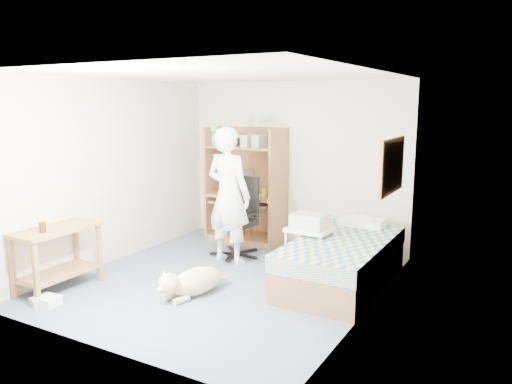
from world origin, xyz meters
TOP-DOWN VIEW (x-y plane):
  - floor at (0.00, 0.00)m, footprint 4.00×4.00m
  - wall_back at (0.00, 2.00)m, footprint 3.60×0.02m
  - wall_right at (1.80, 0.00)m, footprint 0.02×4.00m
  - wall_left at (-1.80, 0.00)m, footprint 0.02×4.00m
  - ceiling at (0.00, 0.00)m, footprint 3.60×4.00m
  - computer_hutch at (-0.70, 1.74)m, footprint 1.20×0.63m
  - bed at (1.30, 0.62)m, footprint 1.02×2.02m
  - side_desk at (-1.55, -1.20)m, footprint 0.50×1.00m
  - corkboard at (1.77, 0.90)m, footprint 0.04×0.94m
  - office_chair at (-0.40, 0.98)m, footprint 0.64×0.64m
  - person at (-0.36, 0.67)m, footprint 0.73×0.52m
  - parrot at (-0.56, 0.68)m, footprint 0.14×0.24m
  - dog at (-0.06, -0.58)m, footprint 0.49×1.00m
  - printer_cart at (0.85, 0.65)m, footprint 0.55×0.45m
  - printer at (0.85, 0.65)m, footprint 0.44×0.34m
  - crt_monitor at (-0.89, 1.75)m, footprint 0.38×0.40m
  - keyboard at (-0.68, 1.58)m, footprint 0.45×0.16m
  - pencil_cup at (-0.34, 1.65)m, footprint 0.08×0.08m
  - drink_glass at (-1.50, -1.41)m, footprint 0.08×0.08m
  - floor_box_a at (-1.27, -1.59)m, footprint 0.26×0.21m
  - floor_box_b at (-1.34, -1.61)m, footprint 0.24×0.27m

SIDE VIEW (x-z plane):
  - floor at x=0.00m, z-range 0.00..0.00m
  - floor_box_b at x=-1.34m, z-range 0.00..0.08m
  - floor_box_a at x=-1.27m, z-range 0.00..0.10m
  - dog at x=-0.06m, z-range -0.02..0.36m
  - bed at x=1.30m, z-range -0.04..0.62m
  - office_chair at x=-0.40m, z-range -0.16..0.97m
  - printer_cart at x=0.85m, z-range 0.10..0.74m
  - side_desk at x=-1.55m, z-range 0.12..0.87m
  - keyboard at x=-0.68m, z-range 0.66..0.69m
  - printer at x=0.85m, z-range 0.64..0.82m
  - drink_glass at x=-1.50m, z-range 0.75..0.87m
  - pencil_cup at x=-0.34m, z-range 0.76..0.88m
  - computer_hutch at x=-0.70m, z-range -0.08..1.72m
  - person at x=-0.36m, z-range 0.00..1.87m
  - crt_monitor at x=-0.89m, z-range 0.77..1.12m
  - wall_back at x=0.00m, z-range 0.00..2.50m
  - wall_right at x=1.80m, z-range 0.00..2.50m
  - wall_left at x=-1.80m, z-range 0.00..2.50m
  - corkboard at x=1.77m, z-range 1.12..1.78m
  - parrot at x=-0.56m, z-range 1.52..1.90m
  - ceiling at x=0.00m, z-range 2.49..2.51m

